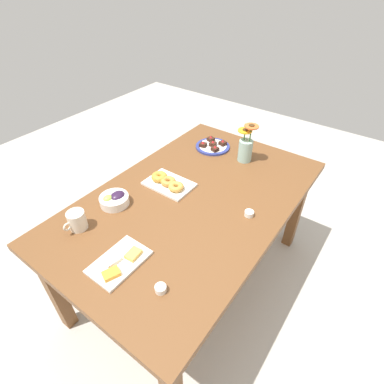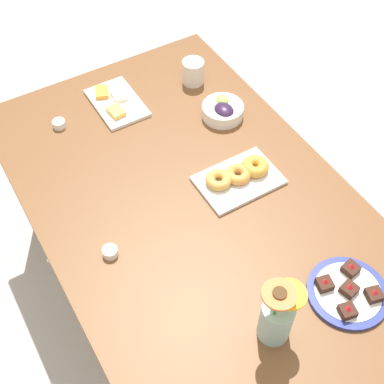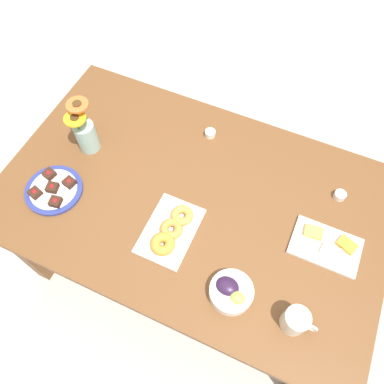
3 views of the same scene
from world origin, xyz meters
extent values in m
plane|color=#B7B2A8|center=(0.00, 0.00, 0.00)|extent=(6.00, 6.00, 0.00)
cube|color=brown|center=(0.00, 0.00, 0.72)|extent=(1.60, 1.00, 0.04)
cube|color=brown|center=(-0.72, -0.42, 0.35)|extent=(0.07, 0.07, 0.70)
cube|color=brown|center=(0.72, -0.42, 0.35)|extent=(0.07, 0.07, 0.70)
cube|color=brown|center=(-0.72, 0.42, 0.35)|extent=(0.07, 0.07, 0.70)
cylinder|color=silver|center=(0.52, -0.32, 0.79)|extent=(0.09, 0.09, 0.10)
cylinder|color=brown|center=(0.52, -0.32, 0.83)|extent=(0.08, 0.08, 0.00)
torus|color=silver|center=(0.58, -0.32, 0.79)|extent=(0.05, 0.01, 0.05)
cylinder|color=white|center=(0.29, -0.31, 0.77)|extent=(0.16, 0.16, 0.05)
ellipsoid|color=#2D1938|center=(0.27, -0.30, 0.79)|extent=(0.09, 0.07, 0.04)
ellipsoid|color=#9EC14C|center=(0.32, -0.33, 0.79)|extent=(0.06, 0.05, 0.04)
cube|color=white|center=(0.56, 0.01, 0.75)|extent=(0.26, 0.17, 0.01)
cube|color=#EFB74C|center=(0.50, 0.04, 0.76)|extent=(0.07, 0.06, 0.02)
cube|color=white|center=(0.58, -0.01, 0.76)|extent=(0.08, 0.06, 0.02)
cube|color=orange|center=(0.63, 0.04, 0.76)|extent=(0.08, 0.07, 0.02)
cube|color=white|center=(-0.01, -0.18, 0.75)|extent=(0.19, 0.28, 0.01)
torus|color=gold|center=(-0.01, -0.25, 0.77)|extent=(0.10, 0.10, 0.04)
torus|color=#D3883C|center=(-0.01, -0.18, 0.77)|extent=(0.11, 0.11, 0.03)
torus|color=gold|center=(0.01, -0.11, 0.77)|extent=(0.11, 0.11, 0.03)
cylinder|color=white|center=(-0.06, 0.33, 0.75)|extent=(0.05, 0.05, 0.03)
cylinder|color=#C68923|center=(-0.06, 0.33, 0.76)|extent=(0.04, 0.04, 0.01)
cylinder|color=white|center=(0.56, 0.25, 0.75)|extent=(0.05, 0.05, 0.03)
cylinder|color=maroon|center=(0.56, 0.25, 0.76)|extent=(0.04, 0.04, 0.01)
cylinder|color=navy|center=(-0.54, -0.21, 0.75)|extent=(0.24, 0.24, 0.01)
cylinder|color=white|center=(-0.54, -0.21, 0.75)|extent=(0.20, 0.20, 0.01)
cube|color=#381E14|center=(-0.59, -0.16, 0.77)|extent=(0.05, 0.05, 0.02)
cone|color=red|center=(-0.59, -0.16, 0.79)|extent=(0.02, 0.02, 0.01)
cube|color=#381E14|center=(-0.49, -0.16, 0.77)|extent=(0.05, 0.05, 0.02)
cone|color=red|center=(-0.49, -0.16, 0.79)|extent=(0.02, 0.02, 0.01)
cube|color=#381E14|center=(-0.59, -0.26, 0.77)|extent=(0.05, 0.05, 0.02)
cone|color=red|center=(-0.59, -0.26, 0.79)|extent=(0.02, 0.02, 0.01)
cube|color=#381E14|center=(-0.49, -0.26, 0.77)|extent=(0.05, 0.05, 0.02)
cone|color=red|center=(-0.49, -0.26, 0.79)|extent=(0.02, 0.02, 0.01)
cube|color=#381E14|center=(-0.54, -0.21, 0.77)|extent=(0.05, 0.05, 0.02)
cone|color=red|center=(-0.54, -0.21, 0.79)|extent=(0.02, 0.02, 0.01)
cylinder|color=#99C1B7|center=(-0.52, 0.05, 0.81)|extent=(0.09, 0.09, 0.14)
cylinder|color=#3D702D|center=(-0.53, 0.07, 0.93)|extent=(0.01, 0.01, 0.10)
cylinder|color=orange|center=(-0.53, 0.07, 0.99)|extent=(0.09, 0.09, 0.01)
cylinder|color=#472D14|center=(-0.53, 0.07, 0.99)|extent=(0.04, 0.04, 0.01)
cylinder|color=#3D702D|center=(-0.53, 0.03, 0.91)|extent=(0.01, 0.01, 0.06)
cylinder|color=yellow|center=(-0.53, 0.03, 0.95)|extent=(0.09, 0.09, 0.01)
cylinder|color=#472D14|center=(-0.53, 0.03, 0.95)|extent=(0.04, 0.04, 0.01)
camera|label=1|loc=(1.05, 0.77, 1.81)|focal=28.00mm
camera|label=2|loc=(-0.95, 0.57, 2.15)|focal=50.00mm
camera|label=3|loc=(0.31, -0.69, 2.09)|focal=35.00mm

